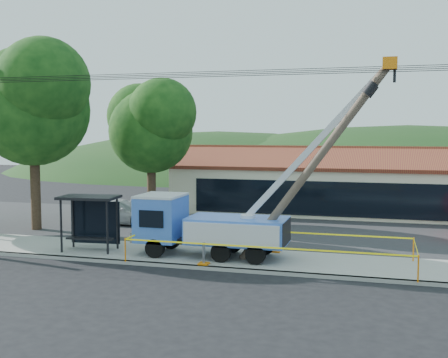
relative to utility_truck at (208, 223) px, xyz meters
name	(u,v)px	position (x,y,z in m)	size (l,w,h in m)	color
ground	(187,283)	(0.40, -3.95, -1.62)	(120.00, 120.00, 0.00)	black
curb	(204,268)	(0.40, -1.85, -1.55)	(60.00, 0.25, 0.15)	gray
sidewalk	(217,258)	(0.40, 0.05, -1.55)	(60.00, 4.00, 0.15)	gray
parking_lot	(256,228)	(0.40, 8.05, -1.57)	(60.00, 12.00, 0.10)	#28282B
strip_mall	(337,186)	(4.40, 16.03, 0.26)	(22.50, 8.53, 4.67)	beige
tree_west_near	(33,99)	(-11.60, 4.05, 5.90)	(7.56, 6.72, 10.80)	#332316
tree_lot	(151,123)	(-6.60, 9.05, 4.59)	(6.30, 5.60, 8.94)	#332316
hill_west	(218,172)	(-14.60, 51.05, -1.62)	(78.40, 56.00, 28.00)	#163814
hill_center	(407,176)	(10.40, 51.05, -1.62)	(89.60, 64.00, 32.00)	#163814
utility_truck	(208,223)	(0.00, 0.00, 0.00)	(11.21, 3.64, 8.50)	black
leaning_pole	(320,156)	(4.93, -0.14, 3.09)	(6.27, 1.94, 8.45)	brown
bus_shelter	(91,210)	(-5.68, -0.27, 0.41)	(2.80, 1.88, 2.56)	black
caution_tape	(270,244)	(2.87, -0.35, -0.70)	(11.90, 3.57, 1.03)	orange
car_silver	(149,223)	(-6.45, 8.31, -1.62)	(1.99, 4.93, 1.68)	#BABBC2
car_white	(120,225)	(-7.88, 7.08, -1.62)	(2.05, 5.05, 1.47)	silver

